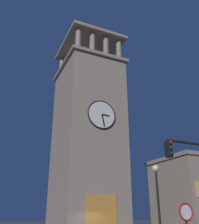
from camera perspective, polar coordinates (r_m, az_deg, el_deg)
name	(u,v)px	position (r m, az deg, el deg)	size (l,w,h in m)	color
clocktower	(87,139)	(31.19, -2.70, -6.06)	(7.40, 8.75, 27.18)	gray
street_lamp	(157,190)	(16.12, 12.68, -16.51)	(0.44, 0.44, 4.95)	black
no_horn_sign	(186,217)	(12.75, 18.66, -21.08)	(0.78, 0.14, 2.61)	black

